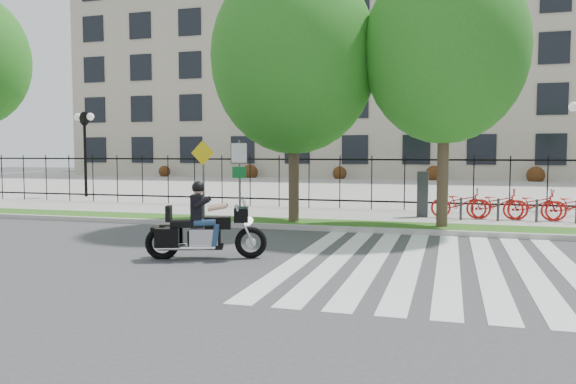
# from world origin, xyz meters

# --- Properties ---
(ground) EXTENTS (120.00, 120.00, 0.00)m
(ground) POSITION_xyz_m (0.00, 0.00, 0.00)
(ground) COLOR #38373A
(ground) RESTS_ON ground
(curb) EXTENTS (60.00, 0.20, 0.15)m
(curb) POSITION_xyz_m (0.00, 4.10, 0.07)
(curb) COLOR #A5A29B
(curb) RESTS_ON ground
(grass_verge) EXTENTS (60.00, 1.50, 0.15)m
(grass_verge) POSITION_xyz_m (0.00, 4.95, 0.07)
(grass_verge) COLOR #275A16
(grass_verge) RESTS_ON ground
(sidewalk) EXTENTS (60.00, 3.50, 0.15)m
(sidewalk) POSITION_xyz_m (0.00, 7.45, 0.07)
(sidewalk) COLOR #ADAAA2
(sidewalk) RESTS_ON ground
(plaza) EXTENTS (80.00, 34.00, 0.10)m
(plaza) POSITION_xyz_m (0.00, 25.00, 0.05)
(plaza) COLOR #ADAAA2
(plaza) RESTS_ON ground
(crosswalk_stripes) EXTENTS (5.70, 8.00, 0.01)m
(crosswalk_stripes) POSITION_xyz_m (4.83, 0.00, 0.01)
(crosswalk_stripes) COLOR silver
(crosswalk_stripes) RESTS_ON ground
(iron_fence) EXTENTS (30.00, 0.06, 2.00)m
(iron_fence) POSITION_xyz_m (0.00, 9.20, 1.15)
(iron_fence) COLOR black
(iron_fence) RESTS_ON sidewalk
(office_building) EXTENTS (60.00, 21.90, 20.15)m
(office_building) POSITION_xyz_m (0.00, 44.92, 9.97)
(office_building) COLOR #AC9F8B
(office_building) RESTS_ON ground
(lamp_post_left) EXTENTS (1.06, 0.70, 4.25)m
(lamp_post_left) POSITION_xyz_m (-12.00, 12.00, 3.21)
(lamp_post_left) COLOR black
(lamp_post_left) RESTS_ON ground
(street_tree_1) EXTENTS (5.04, 5.04, 7.86)m
(street_tree_1) POSITION_xyz_m (0.58, 4.95, 5.11)
(street_tree_1) COLOR #3E3022
(street_tree_1) RESTS_ON grass_verge
(street_tree_2) EXTENTS (4.60, 4.60, 7.64)m
(street_tree_2) POSITION_xyz_m (4.99, 4.95, 5.14)
(street_tree_2) COLOR #3E3022
(street_tree_2) RESTS_ON grass_verge
(sign_pole_regulatory) EXTENTS (0.50, 0.09, 2.50)m
(sign_pole_regulatory) POSITION_xyz_m (-1.06, 4.58, 1.74)
(sign_pole_regulatory) COLOR #59595B
(sign_pole_regulatory) RESTS_ON grass_verge
(sign_pole_warning) EXTENTS (0.78, 0.09, 2.49)m
(sign_pole_warning) POSITION_xyz_m (-2.29, 4.58, 1.74)
(sign_pole_warning) COLOR #59595B
(sign_pole_warning) RESTS_ON grass_verge
(motorcycle_rider) EXTENTS (2.49, 1.24, 2.00)m
(motorcycle_rider) POSITION_xyz_m (0.21, -0.74, 0.66)
(motorcycle_rider) COLOR black
(motorcycle_rider) RESTS_ON ground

